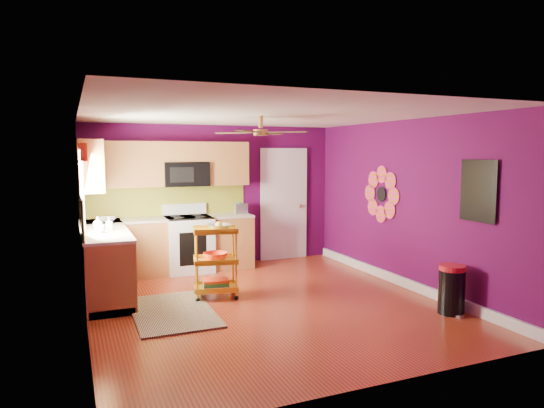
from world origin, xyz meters
name	(u,v)px	position (x,y,z in m)	size (l,w,h in m)	color
ground	(267,304)	(0.00, 0.00, 0.00)	(5.00, 5.00, 0.00)	maroon
room_envelope	(268,182)	(0.03, 0.00, 1.63)	(4.54, 5.04, 2.52)	#4E0844
lower_cabinets	(144,254)	(-1.35, 1.82, 0.43)	(2.81, 2.31, 0.94)	#975A29
electric_range	(189,243)	(-0.55, 2.17, 0.48)	(0.76, 0.66, 1.13)	white
upper_cabinetry	(145,166)	(-1.24, 2.17, 1.80)	(2.80, 2.30, 1.26)	#975A29
left_window	(82,174)	(-2.22, 1.05, 1.74)	(0.08, 1.35, 1.08)	white
panel_door	(284,205)	(1.35, 2.47, 1.02)	(0.95, 0.11, 2.15)	white
right_wall_art	(421,193)	(2.23, -0.34, 1.44)	(0.04, 2.74, 1.04)	black
ceiling_fan	(261,132)	(0.00, 0.20, 2.29)	(1.01, 1.01, 0.26)	#BF8C3F
shag_rug	(172,312)	(-1.24, 0.12, 0.01)	(0.97, 1.58, 0.02)	black
rolling_cart	(216,259)	(-0.54, 0.53, 0.55)	(0.66, 0.54, 1.07)	gold
trash_can	(452,289)	(1.99, -1.26, 0.31)	(0.41, 0.41, 0.62)	black
teal_kettle	(240,209)	(0.40, 2.26, 1.02)	(0.18, 0.18, 0.21)	#136F95
toaster	(241,209)	(0.40, 2.20, 1.03)	(0.22, 0.15, 0.18)	beige
soap_bottle_a	(109,224)	(-1.89, 1.17, 1.03)	(0.08, 0.08, 0.18)	#EA3F72
soap_bottle_b	(98,223)	(-2.03, 1.37, 1.03)	(0.14, 0.14, 0.18)	white
counter_dish	(107,219)	(-1.85, 2.06, 0.98)	(0.29, 0.29, 0.07)	white
counter_cup	(100,229)	(-2.02, 0.96, 0.99)	(0.13, 0.13, 0.10)	white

